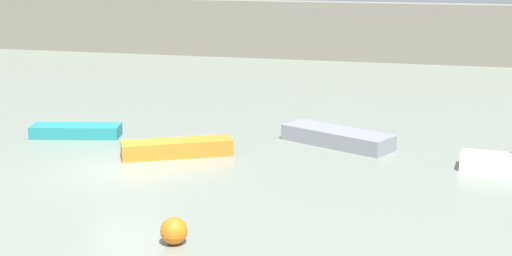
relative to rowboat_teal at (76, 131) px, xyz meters
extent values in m
plane|color=gray|center=(3.41, -3.32, -0.22)|extent=(120.00, 120.00, 0.00)
cube|color=gray|center=(3.41, 21.39, 1.53)|extent=(80.00, 1.20, 3.50)
cube|color=teal|center=(0.00, 0.00, 0.00)|extent=(3.31, 1.66, 0.44)
cube|color=orange|center=(4.42, -1.50, 0.05)|extent=(3.61, 2.47, 0.53)
cube|color=gray|center=(9.31, 1.19, 0.05)|extent=(4.11, 2.83, 0.54)
sphere|color=orange|center=(6.96, -8.60, 0.10)|extent=(0.64, 0.64, 0.64)
camera|label=1|loc=(12.76, -23.73, 6.41)|focal=52.40mm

